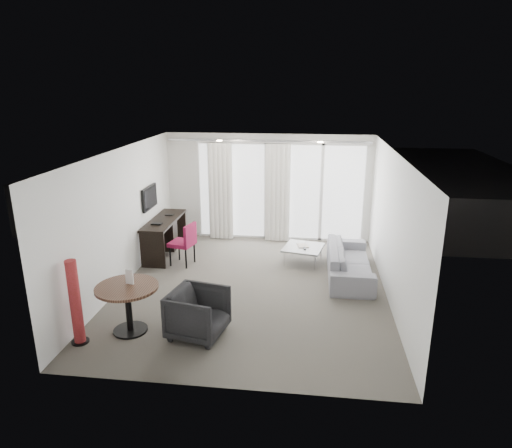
# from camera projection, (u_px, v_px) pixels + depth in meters

# --- Properties ---
(floor) EXTENTS (5.00, 6.00, 0.00)m
(floor) POSITION_uv_depth(u_px,v_px,m) (252.00, 288.00, 8.71)
(floor) COLOR #524D45
(floor) RESTS_ON ground
(ceiling) EXTENTS (5.00, 6.00, 0.00)m
(ceiling) POSITION_uv_depth(u_px,v_px,m) (252.00, 152.00, 7.94)
(ceiling) COLOR white
(ceiling) RESTS_ON ground
(wall_left) EXTENTS (0.00, 6.00, 2.60)m
(wall_left) POSITION_uv_depth(u_px,v_px,m) (121.00, 218.00, 8.62)
(wall_left) COLOR silver
(wall_left) RESTS_ON ground
(wall_right) EXTENTS (0.00, 6.00, 2.60)m
(wall_right) POSITION_uv_depth(u_px,v_px,m) (392.00, 228.00, 8.03)
(wall_right) COLOR silver
(wall_right) RESTS_ON ground
(wall_front) EXTENTS (5.00, 0.00, 2.60)m
(wall_front) POSITION_uv_depth(u_px,v_px,m) (219.00, 296.00, 5.48)
(wall_front) COLOR silver
(wall_front) RESTS_ON ground
(window_panel) EXTENTS (4.00, 0.02, 2.38)m
(window_panel) POSITION_uv_depth(u_px,v_px,m) (280.00, 192.00, 11.14)
(window_panel) COLOR white
(window_panel) RESTS_ON ground
(window_frame) EXTENTS (4.10, 0.06, 2.44)m
(window_frame) POSITION_uv_depth(u_px,v_px,m) (280.00, 192.00, 11.13)
(window_frame) COLOR white
(window_frame) RESTS_ON ground
(curtain_left) EXTENTS (0.60, 0.20, 2.38)m
(curtain_left) POSITION_uv_depth(u_px,v_px,m) (221.00, 192.00, 11.16)
(curtain_left) COLOR silver
(curtain_left) RESTS_ON ground
(curtain_right) EXTENTS (0.60, 0.20, 2.38)m
(curtain_right) POSITION_uv_depth(u_px,v_px,m) (278.00, 193.00, 10.99)
(curtain_right) COLOR silver
(curtain_right) RESTS_ON ground
(curtain_track) EXTENTS (4.80, 0.04, 0.04)m
(curtain_track) POSITION_uv_depth(u_px,v_px,m) (268.00, 141.00, 10.65)
(curtain_track) COLOR #B2B2B7
(curtain_track) RESTS_ON ceiling
(downlight_a) EXTENTS (0.12, 0.12, 0.02)m
(downlight_a) POSITION_uv_depth(u_px,v_px,m) (219.00, 141.00, 9.56)
(downlight_a) COLOR #FFE0B2
(downlight_a) RESTS_ON ceiling
(downlight_b) EXTENTS (0.12, 0.12, 0.02)m
(downlight_b) POSITION_uv_depth(u_px,v_px,m) (320.00, 142.00, 9.31)
(downlight_b) COLOR #FFE0B2
(downlight_b) RESTS_ON ceiling
(desk) EXTENTS (0.55, 1.76, 0.83)m
(desk) POSITION_uv_depth(u_px,v_px,m) (165.00, 237.00, 10.33)
(desk) COLOR black
(desk) RESTS_ON floor
(tv) EXTENTS (0.05, 0.80, 0.50)m
(tv) POSITION_uv_depth(u_px,v_px,m) (150.00, 198.00, 9.97)
(tv) COLOR black
(tv) RESTS_ON wall_left
(desk_chair) EXTENTS (0.60, 0.57, 0.92)m
(desk_chair) POSITION_uv_depth(u_px,v_px,m) (182.00, 244.00, 9.73)
(desk_chair) COLOR maroon
(desk_chair) RESTS_ON floor
(round_table) EXTENTS (1.16, 1.16, 0.77)m
(round_table) POSITION_uv_depth(u_px,v_px,m) (129.00, 309.00, 7.10)
(round_table) COLOR #452A1D
(round_table) RESTS_ON floor
(menu_card) EXTENTS (0.13, 0.04, 0.24)m
(menu_card) POSITION_uv_depth(u_px,v_px,m) (130.00, 287.00, 7.08)
(menu_card) COLOR white
(menu_card) RESTS_ON round_table
(red_lamp) EXTENTS (0.29, 0.29, 1.33)m
(red_lamp) POSITION_uv_depth(u_px,v_px,m) (75.00, 302.00, 6.71)
(red_lamp) COLOR maroon
(red_lamp) RESTS_ON floor
(tub_armchair) EXTENTS (0.97, 0.95, 0.75)m
(tub_armchair) POSITION_uv_depth(u_px,v_px,m) (198.00, 313.00, 6.99)
(tub_armchair) COLOR black
(tub_armchair) RESTS_ON floor
(coffee_table) EXTENTS (0.95, 0.95, 0.36)m
(coffee_table) POSITION_uv_depth(u_px,v_px,m) (303.00, 255.00, 9.91)
(coffee_table) COLOR gray
(coffee_table) RESTS_ON floor
(remote) EXTENTS (0.08, 0.17, 0.02)m
(remote) POSITION_uv_depth(u_px,v_px,m) (305.00, 249.00, 9.73)
(remote) COLOR black
(remote) RESTS_ON coffee_table
(magazine) EXTENTS (0.29, 0.34, 0.02)m
(magazine) POSITION_uv_depth(u_px,v_px,m) (303.00, 246.00, 9.91)
(magazine) COLOR gray
(magazine) RESTS_ON coffee_table
(sofa) EXTENTS (0.84, 2.15, 0.63)m
(sofa) POSITION_uv_depth(u_px,v_px,m) (349.00, 261.00, 9.17)
(sofa) COLOR gray
(sofa) RESTS_ON floor
(terrace_slab) EXTENTS (5.60, 3.00, 0.12)m
(terrace_slab) POSITION_uv_depth(u_px,v_px,m) (283.00, 223.00, 12.95)
(terrace_slab) COLOR #4D4D50
(terrace_slab) RESTS_ON ground
(rattan_chair_a) EXTENTS (0.56, 0.56, 0.78)m
(rattan_chair_a) POSITION_uv_depth(u_px,v_px,m) (297.00, 206.00, 12.96)
(rattan_chair_a) COLOR brown
(rattan_chair_a) RESTS_ON terrace_slab
(rattan_chair_b) EXTENTS (0.77, 0.77, 0.87)m
(rattan_chair_b) POSITION_uv_depth(u_px,v_px,m) (334.00, 210.00, 12.37)
(rattan_chair_b) COLOR brown
(rattan_chair_b) RESTS_ON terrace_slab
(rattan_table) EXTENTS (0.55, 0.55, 0.45)m
(rattan_table) POSITION_uv_depth(u_px,v_px,m) (315.00, 224.00, 11.91)
(rattan_table) COLOR brown
(rattan_table) RESTS_ON terrace_slab
(balustrade) EXTENTS (5.50, 0.06, 1.05)m
(balustrade) POSITION_uv_depth(u_px,v_px,m) (287.00, 192.00, 14.16)
(balustrade) COLOR #B2B2B7
(balustrade) RESTS_ON terrace_slab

